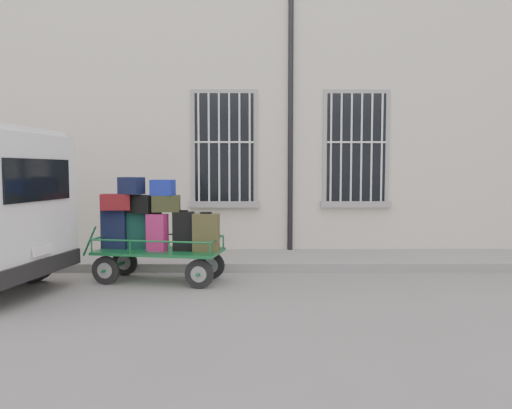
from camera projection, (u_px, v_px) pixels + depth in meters
The scene contains 4 objects.
ground at pixel (241, 291), 7.39m from camera, with size 80.00×80.00×0.00m, color slate.
building at pixel (246, 122), 12.66m from camera, with size 24.00×5.15×6.00m.
sidewalk at pixel (243, 260), 9.58m from camera, with size 24.00×1.70×0.15m, color slate.
luggage_cart at pixel (155, 230), 8.00m from camera, with size 2.37×1.25×1.68m.
Camera 1 is at (0.18, -7.28, 1.80)m, focal length 35.00 mm.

